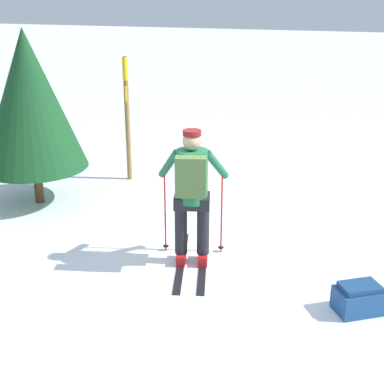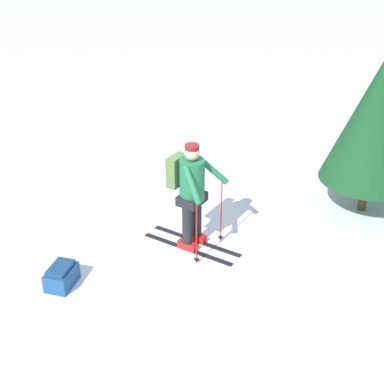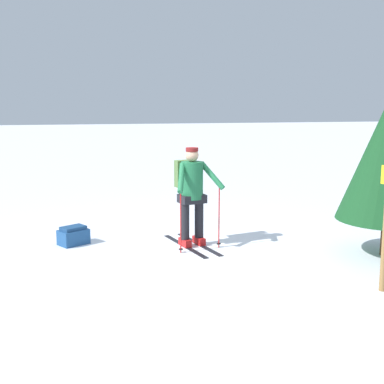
{
  "view_description": "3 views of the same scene",
  "coord_description": "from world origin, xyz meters",
  "views": [
    {
      "loc": [
        5.59,
        1.77,
        3.15
      ],
      "look_at": [
        0.06,
        -0.12,
        0.93
      ],
      "focal_mm": 50.0,
      "sensor_mm": 36.0,
      "label": 1
    },
    {
      "loc": [
        -5.07,
        4.48,
        4.56
      ],
      "look_at": [
        0.06,
        -0.12,
        0.93
      ],
      "focal_mm": 50.0,
      "sensor_mm": 36.0,
      "label": 2
    },
    {
      "loc": [
        -8.57,
        1.54,
        2.51
      ],
      "look_at": [
        0.06,
        -0.12,
        0.93
      ],
      "focal_mm": 50.0,
      "sensor_mm": 36.0,
      "label": 3
    }
  ],
  "objects": [
    {
      "name": "ground_plane",
      "position": [
        0.0,
        0.0,
        0.0
      ],
      "size": [
        80.0,
        80.0,
        0.0
      ],
      "primitive_type": "plane",
      "color": "white"
    },
    {
      "name": "skier",
      "position": [
        0.08,
        -0.11,
        0.97
      ],
      "size": [
        1.59,
        0.91,
        1.67
      ],
      "color": "black",
      "rests_on": "ground_plane"
    },
    {
      "name": "dropped_backpack",
      "position": [
        0.51,
        1.87,
        0.15
      ],
      "size": [
        0.53,
        0.57,
        0.32
      ],
      "color": "navy",
      "rests_on": "ground_plane"
    },
    {
      "name": "pine_tree",
      "position": [
        -1.06,
        -3.04,
        1.62
      ],
      "size": [
        1.59,
        1.59,
        2.66
      ],
      "color": "#4C331E",
      "rests_on": "ground_plane"
    }
  ]
}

